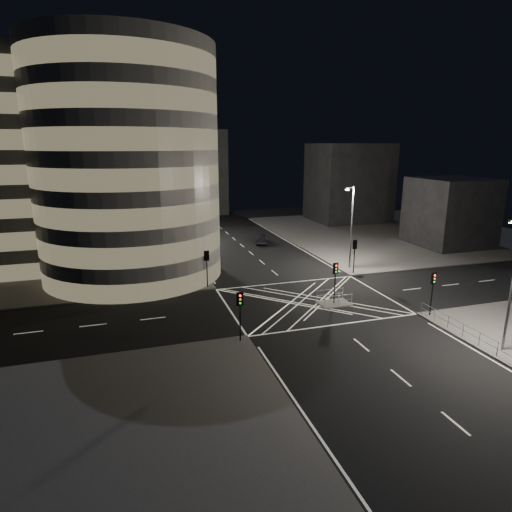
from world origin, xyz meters
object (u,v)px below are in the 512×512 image
object	(u,v)px
traffic_signal_fl	(207,262)
traffic_signal_nr	(433,286)
street_lamp_right_far	(351,225)
traffic_signal_nl	(240,307)
traffic_signal_fr	(355,250)
street_lamp_right_near	(512,281)
sedan	(260,239)
traffic_signal_island	(335,275)
central_island	(334,303)
street_lamp_left_near	(192,229)
street_lamp_left_far	(174,208)

from	to	relation	value
traffic_signal_fl	traffic_signal_nr	world-z (taller)	same
street_lamp_right_far	traffic_signal_nl	bearing A→B (deg)	-139.09
traffic_signal_fr	traffic_signal_nr	distance (m)	13.60
street_lamp_right_near	sedan	distance (m)	40.20
traffic_signal_nr	traffic_signal_island	xyz separation A→B (m)	(-6.80, 5.30, 0.00)
traffic_signal_fl	sedan	distance (m)	22.09
traffic_signal_nl	traffic_signal_island	size ratio (longest dim) A/B	1.00
traffic_signal_fr	sedan	distance (m)	19.60
street_lamp_right_near	street_lamp_right_far	bearing A→B (deg)	90.00
traffic_signal_nr	traffic_signal_island	distance (m)	8.62
central_island	traffic_signal_fr	xyz separation A→B (m)	(6.80, 8.30, 2.84)
central_island	traffic_signal_fr	distance (m)	11.10
street_lamp_left_near	street_lamp_right_far	world-z (taller)	same
street_lamp_left_far	traffic_signal_fl	bearing A→B (deg)	-88.43
traffic_signal_fr	sedan	size ratio (longest dim) A/B	0.93
traffic_signal_nl	street_lamp_right_far	xyz separation A→B (m)	(18.24, 15.80, 2.63)
sedan	traffic_signal_fr	bearing A→B (deg)	116.67
traffic_signal_nl	traffic_signal_fr	world-z (taller)	same
traffic_signal_fl	street_lamp_right_near	bearing A→B (deg)	-48.76
traffic_signal_nr	central_island	bearing A→B (deg)	142.07
street_lamp_left_far	traffic_signal_fr	bearing A→B (deg)	-51.83
street_lamp_right_near	sedan	world-z (taller)	street_lamp_right_near
traffic_signal_nr	traffic_signal_nl	bearing A→B (deg)	180.00
traffic_signal_island	street_lamp_left_far	distance (m)	33.61
sedan	traffic_signal_fl	bearing A→B (deg)	66.88
traffic_signal_nr	street_lamp_right_far	world-z (taller)	street_lamp_right_far
traffic_signal_nr	street_lamp_right_near	xyz separation A→B (m)	(0.64, -7.20, 2.63)
traffic_signal_island	street_lamp_right_near	world-z (taller)	street_lamp_right_near
traffic_signal_fl	street_lamp_right_far	world-z (taller)	street_lamp_right_far
traffic_signal_fr	street_lamp_right_near	distance (m)	20.97
traffic_signal_nr	traffic_signal_island	bearing A→B (deg)	142.07
traffic_signal_nl	traffic_signal_fr	distance (m)	22.24
traffic_signal_island	street_lamp_left_far	world-z (taller)	street_lamp_left_far
traffic_signal_fr	street_lamp_left_far	distance (m)	29.63
street_lamp_right_near	street_lamp_left_far	bearing A→B (deg)	113.21
sedan	street_lamp_right_near	bearing A→B (deg)	108.54
traffic_signal_fr	street_lamp_left_far	bearing A→B (deg)	128.17
traffic_signal_nl	street_lamp_right_near	world-z (taller)	street_lamp_right_near
traffic_signal_fl	traffic_signal_fr	bearing A→B (deg)	0.00
traffic_signal_island	street_lamp_left_far	bearing A→B (deg)	109.95
traffic_signal_island	sedan	xyz separation A→B (m)	(0.95, 26.88, -2.20)
traffic_signal_fr	street_lamp_right_near	world-z (taller)	street_lamp_right_near
central_island	traffic_signal_fl	size ratio (longest dim) A/B	0.75
traffic_signal_fr	traffic_signal_nl	bearing A→B (deg)	-142.31
traffic_signal_fr	sedan	bearing A→B (deg)	107.49
traffic_signal_fl	traffic_signal_fr	distance (m)	17.60
traffic_signal_nr	sedan	bearing A→B (deg)	100.31
street_lamp_left_near	traffic_signal_fr	bearing A→B (deg)	-15.92
traffic_signal_nr	street_lamp_left_far	world-z (taller)	street_lamp_left_far
traffic_signal_fr	street_lamp_left_near	bearing A→B (deg)	164.08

